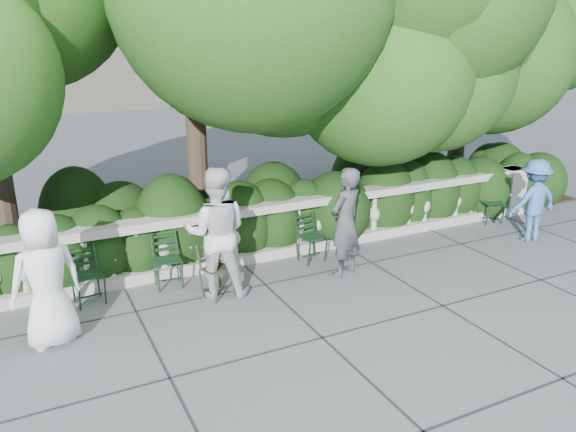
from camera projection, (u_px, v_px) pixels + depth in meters
name	position (u px, v px, depth m)	size (l,w,h in m)	color
ground	(318.00, 299.00, 8.29)	(90.00, 90.00, 0.00)	#505157
balustrade	(267.00, 231.00, 9.67)	(12.00, 0.44, 1.00)	#9E998E
shrub_hedge	(242.00, 236.00, 10.84)	(15.00, 2.60, 1.70)	black
tree_canopy	(268.00, 20.00, 10.07)	(15.04, 6.52, 6.78)	#3F3023
chair_b	(94.00, 307.00, 8.04)	(0.44, 0.48, 0.84)	black
chair_c	(171.00, 290.00, 8.57)	(0.44, 0.48, 0.84)	black
chair_d	(316.00, 264.00, 9.57)	(0.44, 0.48, 0.84)	black
chair_f	(493.00, 225.00, 11.50)	(0.44, 0.48, 0.84)	black
chair_weathered	(225.00, 299.00, 8.28)	(0.44, 0.48, 0.84)	black
person_businessman	(46.00, 279.00, 6.85)	(0.87, 0.56, 1.77)	white
person_woman_grey	(345.00, 222.00, 8.89)	(0.65, 0.42, 1.77)	#3C3C40
person_casual_man	(216.00, 233.00, 8.17)	(0.95, 0.74, 1.95)	silver
person_older_blue	(533.00, 200.00, 10.43)	(1.01, 0.58, 1.56)	#3662A4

